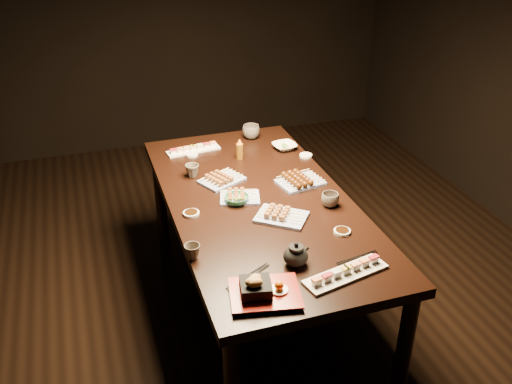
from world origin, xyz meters
TOP-DOWN VIEW (x-y plane):
  - ground at (0.00, 0.00)m, footprint 5.00×5.00m
  - dining_table at (-0.01, -0.07)m, footprint 1.04×1.87m
  - sushi_platter_near at (0.12, -0.78)m, footprint 0.39×0.19m
  - sushi_platter_far at (-0.20, 0.62)m, footprint 0.33×0.13m
  - yakitori_plate_center at (-0.10, -0.03)m, footprint 0.23×0.19m
  - yakitori_plate_right at (0.03, -0.27)m, footprint 0.29×0.28m
  - yakitori_plate_left at (-0.14, 0.19)m, footprint 0.27×0.24m
  - tsukune_plate at (0.25, 0.03)m, footprint 0.26×0.21m
  - edamame_bowl_green at (-0.13, -0.06)m, footprint 0.16×0.16m
  - edamame_bowl_cream at (0.33, 0.48)m, footprint 0.16×0.16m
  - tempura_tray at (-0.23, -0.80)m, footprint 0.31×0.27m
  - teacup_near_left at (-0.45, -0.46)m, footprint 0.09×0.09m
  - teacup_mid_right at (0.30, -0.23)m, footprint 0.11×0.11m
  - teacup_far_left at (-0.28, 0.29)m, footprint 0.09×0.09m
  - teacup_far_right at (0.19, 0.70)m, footprint 0.14×0.14m
  - teapot at (-0.04, -0.64)m, footprint 0.16×0.16m
  - condiment_bottle at (0.03, 0.43)m, footprint 0.05×0.05m
  - sauce_dish_west at (-0.37, -0.10)m, footprint 0.09×0.09m
  - sauce_dish_east at (0.41, 0.34)m, footprint 0.10×0.10m
  - sauce_dish_se at (0.25, -0.48)m, footprint 0.08×0.08m
  - sauce_dish_nw at (-0.23, 0.56)m, footprint 0.09×0.09m
  - chopsticks_near at (-0.26, -0.66)m, footprint 0.22×0.13m
  - chopsticks_se at (0.23, -0.68)m, footprint 0.21×0.05m

SIDE VIEW (x-z plane):
  - ground at x=0.00m, z-range 0.00..0.00m
  - dining_table at x=-0.01m, z-range 0.00..0.75m
  - chopsticks_se at x=0.23m, z-range 0.75..0.76m
  - chopsticks_near at x=-0.26m, z-range 0.75..0.76m
  - sauce_dish_east at x=0.41m, z-range 0.75..0.76m
  - sauce_dish_nw at x=-0.23m, z-range 0.75..0.76m
  - sauce_dish_se at x=0.25m, z-range 0.75..0.76m
  - sauce_dish_west at x=-0.37m, z-range 0.75..0.76m
  - edamame_bowl_cream at x=0.33m, z-range 0.75..0.78m
  - edamame_bowl_green at x=-0.13m, z-range 0.75..0.79m
  - sushi_platter_far at x=-0.20m, z-range 0.75..0.79m
  - sushi_platter_near at x=0.12m, z-range 0.75..0.80m
  - yakitori_plate_center at x=-0.10m, z-range 0.75..0.80m
  - yakitori_plate_left at x=-0.14m, z-range 0.75..0.81m
  - tsukune_plate at x=0.25m, z-range 0.75..0.81m
  - yakitori_plate_right at x=0.03m, z-range 0.75..0.81m
  - teacup_near_left at x=-0.45m, z-range 0.75..0.82m
  - teacup_mid_right at x=0.30m, z-range 0.75..0.82m
  - teacup_far_left at x=-0.28m, z-range 0.75..0.82m
  - teacup_far_right at x=0.19m, z-range 0.75..0.83m
  - tempura_tray at x=-0.23m, z-range 0.75..0.85m
  - teapot at x=-0.04m, z-range 0.75..0.86m
  - condiment_bottle at x=0.03m, z-range 0.75..0.88m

